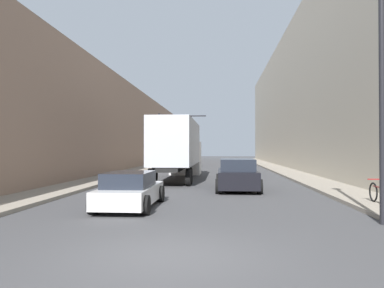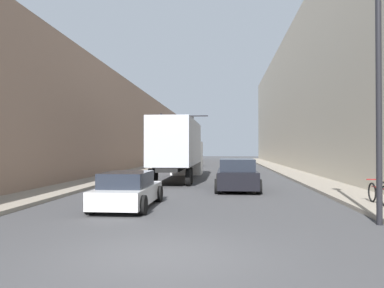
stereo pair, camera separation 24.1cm
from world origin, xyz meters
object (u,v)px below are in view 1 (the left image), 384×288
object	(u,v)px
traffic_signal_gantry	(170,131)
parked_bicycle	(380,193)
sedan_car	(130,190)
street_lamp	(382,65)
suv_car	(237,175)
semi_truck	(179,148)

from	to	relation	value
traffic_signal_gantry	parked_bicycle	xyz separation A→B (m)	(11.10, -25.99, -3.54)
sedan_car	street_lamp	xyz separation A→B (m)	(7.79, -2.42, 3.86)
sedan_car	suv_car	bearing A→B (deg)	56.57
sedan_car	suv_car	world-z (taller)	suv_car
sedan_car	traffic_signal_gantry	bearing A→B (deg)	94.70
sedan_car	traffic_signal_gantry	size ratio (longest dim) A/B	0.73
street_lamp	parked_bicycle	bearing A→B (deg)	69.13
traffic_signal_gantry	parked_bicycle	distance (m)	28.48
street_lamp	semi_truck	bearing A→B (deg)	116.08
suv_car	traffic_signal_gantry	world-z (taller)	traffic_signal_gantry
parked_bicycle	semi_truck	bearing A→B (deg)	125.02
semi_truck	traffic_signal_gantry	size ratio (longest dim) A/B	2.11
semi_truck	suv_car	world-z (taller)	semi_truck
parked_bicycle	suv_car	bearing A→B (deg)	130.43
semi_truck	traffic_signal_gantry	xyz separation A→B (m)	(-2.52, 13.74, 1.86)
traffic_signal_gantry	parked_bicycle	bearing A→B (deg)	-66.87
street_lamp	suv_car	bearing A→B (deg)	113.13
semi_truck	suv_car	xyz separation A→B (m)	(3.76, -6.59, -1.45)
street_lamp	traffic_signal_gantry	bearing A→B (deg)	108.99
sedan_car	traffic_signal_gantry	distance (m)	26.85
sedan_car	street_lamp	bearing A→B (deg)	-17.25
traffic_signal_gantry	street_lamp	size ratio (longest dim) A/B	0.85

